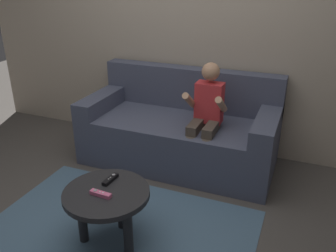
% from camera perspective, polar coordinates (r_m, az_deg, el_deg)
% --- Properties ---
extents(ground_plane, '(9.10, 9.10, 0.00)m').
position_cam_1_polar(ground_plane, '(2.58, -9.60, -16.64)').
color(ground_plane, '#4C4742').
extents(wall_back, '(4.55, 0.05, 2.50)m').
position_cam_1_polar(wall_back, '(3.43, 3.19, 16.84)').
color(wall_back, '#B2A38E').
rests_on(wall_back, ground).
extents(couch, '(1.72, 0.80, 0.82)m').
position_cam_1_polar(couch, '(3.29, 2.01, -0.81)').
color(couch, '#474C60').
rests_on(couch, ground).
extents(person_seated_on_couch, '(0.32, 0.39, 0.98)m').
position_cam_1_polar(person_seated_on_couch, '(2.95, 6.05, 1.82)').
color(person_seated_on_couch, '#4C4238').
rests_on(person_seated_on_couch, ground).
extents(coffee_table, '(0.54, 0.54, 0.40)m').
position_cam_1_polar(coffee_table, '(2.32, -9.63, -11.63)').
color(coffee_table, '#232326').
rests_on(coffee_table, ground).
extents(area_rug, '(1.82, 1.42, 0.01)m').
position_cam_1_polar(area_rug, '(2.51, -9.19, -17.72)').
color(area_rug, slate).
rests_on(area_rug, ground).
extents(game_remote_pink_near_edge, '(0.14, 0.04, 0.03)m').
position_cam_1_polar(game_remote_pink_near_edge, '(2.23, -10.70, -10.59)').
color(game_remote_pink_near_edge, pink).
rests_on(game_remote_pink_near_edge, coffee_table).
extents(game_remote_black_center, '(0.05, 0.14, 0.03)m').
position_cam_1_polar(game_remote_black_center, '(2.36, -9.18, -8.39)').
color(game_remote_black_center, black).
rests_on(game_remote_black_center, coffee_table).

